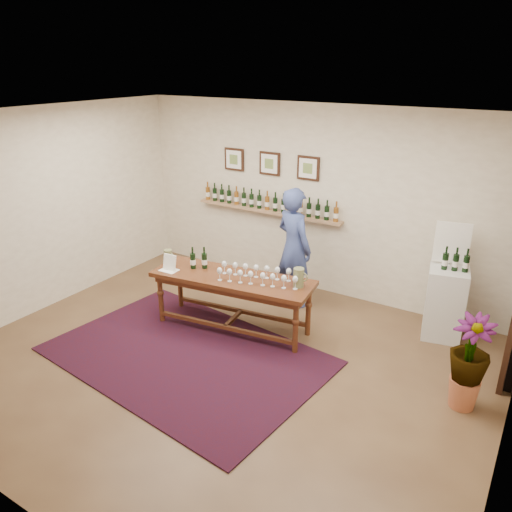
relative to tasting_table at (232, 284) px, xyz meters
The scene contains 14 objects.
ground 1.06m from the tasting_table, 65.99° to the right, with size 6.00×6.00×0.00m, color #4C3421.
room_shell 2.73m from the tasting_table, 23.71° to the left, with size 6.00×6.00×6.00m.
rug 1.08m from the tasting_table, 96.47° to the right, with size 3.24×2.16×0.02m, color #3F0B0F.
tasting_table is the anchor object (origin of this frame).
table_glasses 0.37m from the tasting_table, ahead, with size 1.31×0.30×0.18m, color silver, non-canonical shape.
table_bottles 0.60m from the tasting_table, behind, with size 0.30×0.17×0.32m, color black, non-canonical shape.
pitcher_left 1.00m from the tasting_table, behind, with size 0.13×0.13×0.21m, color #676A42, non-canonical shape.
pitcher_right 0.91m from the tasting_table, 11.76° to the left, with size 0.15×0.15×0.24m, color #676A42, non-canonical shape.
menu_card 0.89m from the tasting_table, 162.45° to the right, with size 0.24×0.17×0.21m, color white.
display_pedestal 2.72m from the tasting_table, 27.80° to the left, with size 0.47×0.47×0.94m, color silver.
pedestal_bottles 2.79m from the tasting_table, 27.17° to the left, with size 0.30×0.08×0.30m, color black, non-canonical shape.
info_sign 2.81m from the tasting_table, 31.14° to the left, with size 0.42×0.02×0.58m, color white.
potted_plant 2.92m from the tasting_table, ahead, with size 0.51×0.51×0.90m.
person 1.14m from the tasting_table, 73.28° to the left, with size 0.63×0.42×1.74m, color #36457F.
Camera 1 is at (3.02, -4.03, 3.35)m, focal length 35.00 mm.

